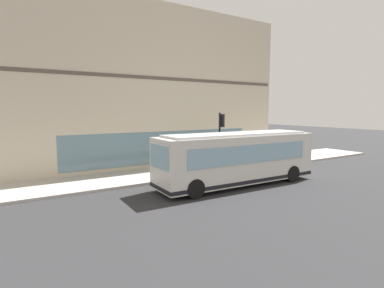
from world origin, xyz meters
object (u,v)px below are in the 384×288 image
(city_bus_nearside, at_px, (237,159))
(pedestrian_near_building_entrance, at_px, (219,151))
(fire_hydrant, at_px, (246,156))
(traffic_light_near_corner, at_px, (221,130))
(pedestrian_by_light_pole, at_px, (254,154))
(pedestrian_walking_along_curb, at_px, (188,153))
(pedestrian_near_hydrant, at_px, (212,155))

(city_bus_nearside, height_order, pedestrian_near_building_entrance, city_bus_nearside)
(fire_hydrant, bearing_deg, traffic_light_near_corner, 115.51)
(traffic_light_near_corner, bearing_deg, city_bus_nearside, 158.00)
(traffic_light_near_corner, xyz_separation_m, pedestrian_near_building_entrance, (2.69, -1.85, -1.89))
(pedestrian_near_building_entrance, distance_m, pedestrian_by_light_pole, 2.96)
(fire_hydrant, height_order, pedestrian_walking_along_curb, pedestrian_walking_along_curb)
(city_bus_nearside, relative_size, pedestrian_near_hydrant, 5.98)
(fire_hydrant, distance_m, pedestrian_walking_along_curb, 5.58)
(traffic_light_near_corner, bearing_deg, fire_hydrant, -64.49)
(city_bus_nearside, height_order, pedestrian_by_light_pole, city_bus_nearside)
(pedestrian_near_hydrant, xyz_separation_m, pedestrian_by_light_pole, (-0.77, -3.42, -0.08))
(pedestrian_near_building_entrance, relative_size, pedestrian_by_light_pole, 1.05)
(pedestrian_by_light_pole, bearing_deg, traffic_light_near_corner, 92.42)
(traffic_light_near_corner, relative_size, pedestrian_walking_along_curb, 2.28)
(city_bus_nearside, distance_m, pedestrian_by_light_pole, 5.90)
(pedestrian_near_hydrant, bearing_deg, traffic_light_near_corner, -175.63)
(fire_hydrant, bearing_deg, pedestrian_near_building_entrance, 75.01)
(city_bus_nearside, relative_size, pedestrian_near_building_entrance, 6.13)
(fire_hydrant, relative_size, pedestrian_by_light_pole, 0.47)
(city_bus_nearside, bearing_deg, pedestrian_by_light_pole, -53.31)
(traffic_light_near_corner, height_order, pedestrian_by_light_pole, traffic_light_near_corner)
(city_bus_nearside, relative_size, fire_hydrant, 13.64)
(city_bus_nearside, relative_size, traffic_light_near_corner, 2.48)
(pedestrian_near_building_entrance, bearing_deg, pedestrian_near_hydrant, 132.83)
(pedestrian_by_light_pole, bearing_deg, fire_hydrant, -25.95)
(pedestrian_walking_along_curb, bearing_deg, fire_hydrant, -93.49)
(city_bus_nearside, height_order, traffic_light_near_corner, traffic_light_near_corner)
(pedestrian_near_hydrant, distance_m, pedestrian_by_light_pole, 3.51)
(pedestrian_walking_along_curb, height_order, pedestrian_near_building_entrance, pedestrian_walking_along_curb)
(pedestrian_walking_along_curb, distance_m, pedestrian_by_light_pole, 5.12)
(pedestrian_near_hydrant, bearing_deg, city_bus_nearside, 163.22)
(pedestrian_walking_along_curb, height_order, pedestrian_by_light_pole, pedestrian_walking_along_curb)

